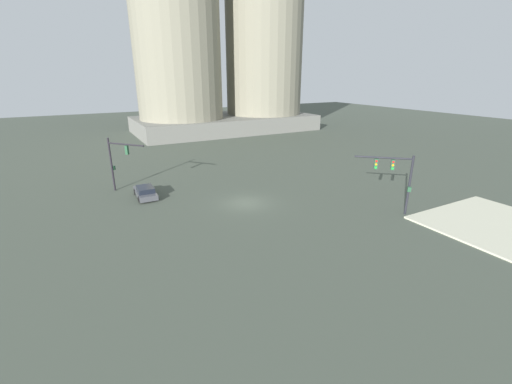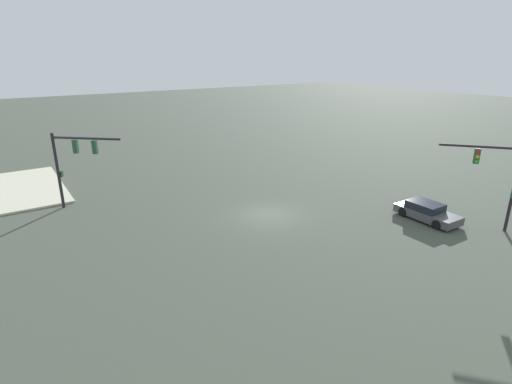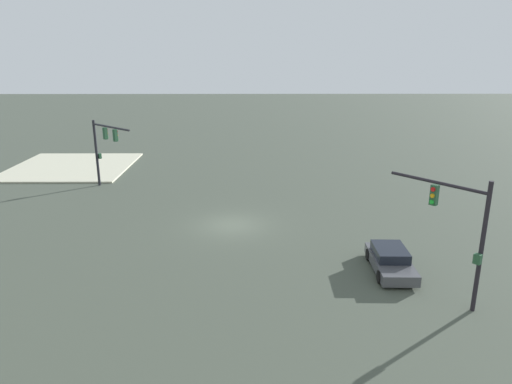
# 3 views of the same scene
# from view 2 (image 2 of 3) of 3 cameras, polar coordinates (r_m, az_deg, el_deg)

# --- Properties ---
(ground_plane) EXTENTS (198.13, 198.13, 0.00)m
(ground_plane) POSITION_cam_2_polar(r_m,az_deg,el_deg) (28.73, 1.70, -3.26)
(ground_plane) COLOR #41493E
(traffic_signal_near_corner) EXTENTS (3.16, 3.98, 5.97)m
(traffic_signal_near_corner) POSITION_cam_2_polar(r_m,az_deg,el_deg) (29.35, 31.16, 2.35)
(traffic_signal_near_corner) COLOR black
(traffic_signal_near_corner) RESTS_ON ground
(traffic_signal_opposite_side) EXTENTS (3.94, 3.80, 5.60)m
(traffic_signal_opposite_side) POSITION_cam_2_polar(r_m,az_deg,el_deg) (31.65, -24.60, 4.48)
(traffic_signal_opposite_side) COLOR #212128
(traffic_signal_opposite_side) RESTS_ON ground
(sedan_car_approaching) EXTENTS (2.00, 4.32, 1.21)m
(sedan_car_approaching) POSITION_cam_2_polar(r_m,az_deg,el_deg) (30.13, 22.99, -2.59)
(sedan_car_approaching) COLOR #46484D
(sedan_car_approaching) RESTS_ON ground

